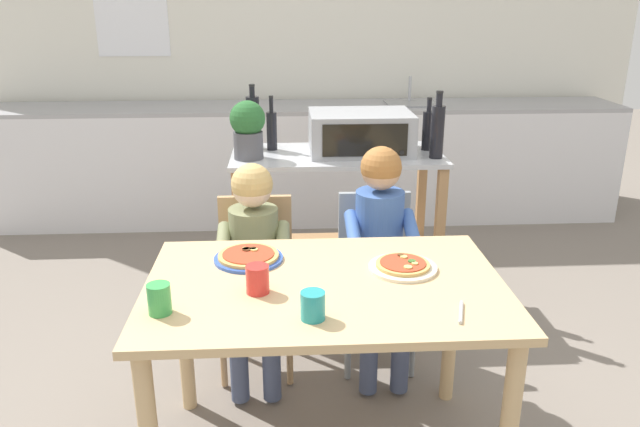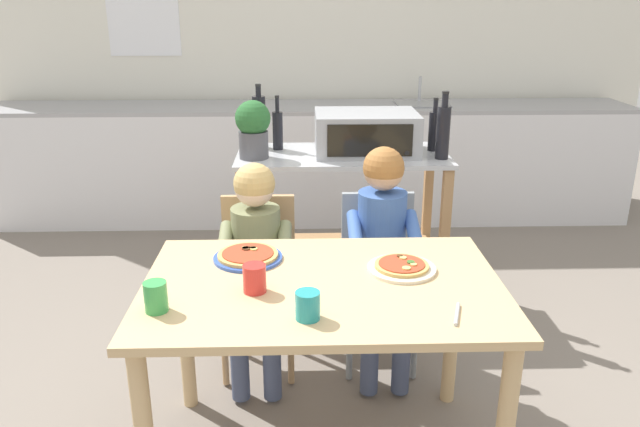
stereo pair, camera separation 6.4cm
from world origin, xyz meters
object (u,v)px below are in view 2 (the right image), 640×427
Objects in this scene: dining_table at (323,310)px; dining_chair_right at (378,267)px; kitchen_island_cart at (342,204)px; bottle_tall_green_wine at (259,121)px; bottle_squat_spirits at (443,131)px; serving_spoon at (457,314)px; potted_herb_plant at (253,127)px; drinking_cup_green at (156,297)px; bottle_slim_sauce at (434,130)px; child_in_blue_striped_shirt at (383,238)px; toaster_oven at (366,133)px; pizza_plate_cream at (402,267)px; bottle_clear_vinegar at (278,129)px; drinking_cup_red at (255,278)px; drinking_cup_teal at (308,305)px; pizza_plate_blue_rimmed at (248,256)px; dining_chair_left at (259,271)px.

dining_table is 1.55× the size of dining_chair_right.
bottle_tall_green_wine reaches higher than kitchen_island_cart.
bottle_squat_spirits is 1.51m from serving_spoon.
potted_herb_plant reaches higher than drinking_cup_green.
drinking_cup_green is (-0.23, -1.69, -0.23)m from bottle_tall_green_wine.
drinking_cup_green is (-0.53, -0.19, 0.16)m from dining_table.
bottle_tall_green_wine reaches higher than serving_spoon.
bottle_slim_sauce is 0.28× the size of child_in_blue_striped_shirt.
pizza_plate_cream is (0.01, -1.27, -0.23)m from toaster_oven.
bottle_slim_sauce is at bearing 60.97° from dining_chair_right.
child_in_blue_striped_shirt is 0.52m from pizza_plate_cream.
bottle_clear_vinegar reaches higher than serving_spoon.
serving_spoon is at bearing -67.72° from bottle_tall_green_wine.
bottle_slim_sauce is 3.01× the size of drinking_cup_red.
dining_table is 12.91× the size of drinking_cup_red.
drinking_cup_teal is 0.26m from drinking_cup_red.
pizza_plate_blue_rimmed is (-0.57, -0.39, 0.09)m from child_in_blue_striped_shirt.
pizza_plate_cream is at bearing 17.81° from dining_table.
drinking_cup_teal is (-0.35, -0.35, 0.03)m from pizza_plate_cream.
potted_herb_plant is (-0.48, -0.08, 0.46)m from kitchen_island_cart.
serving_spoon is at bearing -33.91° from pizza_plate_blue_rimmed.
toaster_oven is at bearing -174.54° from bottle_slim_sauce.
toaster_oven is 0.61m from bottle_tall_green_wine.
child_in_blue_striped_shirt is (-0.38, -0.61, -0.36)m from bottle_squat_spirits.
kitchen_island_cart is 4.59× the size of pizza_plate_cream.
bottle_slim_sauce is 0.87m from bottle_clear_vinegar.
dining_chair_right is at bearing 47.99° from drinking_cup_green.
pizza_plate_blue_rimmed reaches higher than dining_table.
drinking_cup_teal is at bearing -111.94° from child_in_blue_striped_shirt.
bottle_squat_spirits is 2.53× the size of serving_spoon.
dining_chair_right is (0.01, -0.64, -0.51)m from toaster_oven.
bottle_clear_vinegar reaches higher than drinking_cup_teal.
serving_spoon is at bearing -54.09° from dining_chair_left.
kitchen_island_cart is 8.23× the size of serving_spoon.
kitchen_island_cart is 3.94× the size of bottle_slim_sauce.
kitchen_island_cart reaches higher than serving_spoon.
dining_chair_left is (0.03, -0.80, -0.56)m from bottle_tall_green_wine.
bottle_tall_green_wine is at bearing 101.51° from dining_table.
child_in_blue_striped_shirt is 11.73× the size of drinking_cup_teal.
bottle_squat_spirits reaches higher than drinking_cup_teal.
serving_spoon is (0.26, -1.59, 0.17)m from kitchen_island_cart.
bottle_tall_green_wine is 1.13m from child_in_blue_striped_shirt.
serving_spoon is (0.41, -0.25, 0.12)m from dining_table.
bottle_slim_sauce reaches higher than dining_table.
bottle_tall_green_wine reaches higher than dining_table.
dining_chair_right is at bearing -40.96° from potted_herb_plant.
kitchen_island_cart is at bearing 56.13° from dining_chair_left.
pizza_plate_cream is 2.78× the size of drinking_cup_teal.
kitchen_island_cart reaches higher than dining_chair_right.
bottle_clear_vinegar is at bearing 109.93° from pizza_plate_cream.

